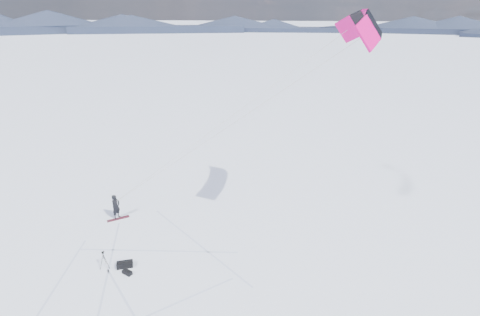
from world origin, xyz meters
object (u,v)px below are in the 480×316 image
(gear_bag_b, at_px, (127,272))
(snowboard, at_px, (118,219))
(gear_bag_a, at_px, (125,264))
(snowkiter, at_px, (118,218))
(tripod, at_px, (104,257))

(gear_bag_b, bearing_deg, snowboard, 144.09)
(snowboard, distance_m, gear_bag_a, 5.80)
(snowkiter, height_order, tripod, tripod)
(gear_bag_a, distance_m, gear_bag_b, 0.71)
(snowboard, distance_m, gear_bag_b, 6.50)
(snowboard, relative_size, gear_bag_a, 1.57)
(snowboard, xyz_separation_m, gear_bag_b, (4.07, -5.07, 0.10))
(tripod, bearing_deg, snowboard, 119.59)
(snowkiter, relative_size, tripod, 1.65)
(gear_bag_a, height_order, gear_bag_b, gear_bag_a)
(tripod, height_order, gear_bag_a, tripod)
(snowboard, bearing_deg, snowkiter, 92.89)
(snowboard, bearing_deg, tripod, -107.28)
(snowkiter, bearing_deg, snowboard, -124.76)
(snowkiter, xyz_separation_m, gear_bag_b, (4.21, -5.20, 0.12))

